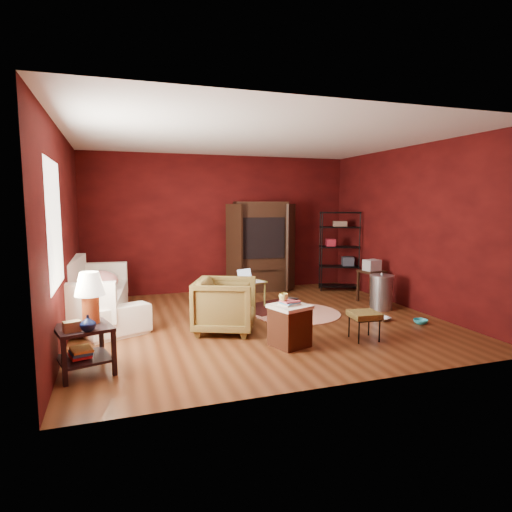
{
  "coord_description": "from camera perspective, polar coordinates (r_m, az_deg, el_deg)",
  "views": [
    {
      "loc": [
        -2.11,
        -6.15,
        1.84
      ],
      "look_at": [
        0.0,
        0.2,
        1.0
      ],
      "focal_mm": 30.0,
      "sensor_mm": 36.0,
      "label": 1
    }
  ],
  "objects": [
    {
      "name": "laptop_desk",
      "position": [
        7.51,
        -1.0,
        -3.8
      ],
      "size": [
        0.64,
        0.56,
        0.67
      ],
      "rotation": [
        0.0,
        0.0,
        0.36
      ],
      "color": "#AAB352",
      "rests_on": "ground"
    },
    {
      "name": "small_stand",
      "position": [
        8.18,
        15.18,
        -1.88
      ],
      "size": [
        0.46,
        0.46,
        0.79
      ],
      "rotation": [
        0.0,
        0.0,
        0.17
      ],
      "color": "black",
      "rests_on": "ground"
    },
    {
      "name": "hamper",
      "position": [
        5.57,
        4.51,
        -9.11
      ],
      "size": [
        0.56,
        0.56,
        0.62
      ],
      "rotation": [
        0.0,
        0.0,
        0.33
      ],
      "color": "#492011",
      "rests_on": "ground"
    },
    {
      "name": "pet_bowl_steel",
      "position": [
        7.04,
        16.68,
        -7.4
      ],
      "size": [
        0.22,
        0.1,
        0.22
      ],
      "primitive_type": "imported",
      "rotation": [
        0.0,
        0.0,
        0.22
      ],
      "color": "silver",
      "rests_on": "ground"
    },
    {
      "name": "side_table",
      "position": [
        5.02,
        -21.63,
        -7.03
      ],
      "size": [
        0.68,
        0.68,
        1.09
      ],
      "rotation": [
        0.0,
        0.0,
        0.28
      ],
      "color": "black",
      "rests_on": "ground"
    },
    {
      "name": "trash_can",
      "position": [
        7.72,
        16.37,
        -4.62
      ],
      "size": [
        0.46,
        0.46,
        0.64
      ],
      "rotation": [
        0.0,
        0.0,
        0.12
      ],
      "color": "#A0A4A7",
      "rests_on": "ground"
    },
    {
      "name": "vase",
      "position": [
        4.78,
        -21.49,
        -8.36
      ],
      "size": [
        0.17,
        0.18,
        0.16
      ],
      "primitive_type": "imported",
      "rotation": [
        0.0,
        0.0,
        0.05
      ],
      "color": "#0C163C",
      "rests_on": "side_table"
    },
    {
      "name": "pet_bowl_turquoise",
      "position": [
        7.04,
        21.12,
        -7.58
      ],
      "size": [
        0.22,
        0.1,
        0.21
      ],
      "primitive_type": "imported",
      "rotation": [
        0.0,
        0.0,
        0.16
      ],
      "color": "#29AFC0",
      "rests_on": "ground"
    },
    {
      "name": "mug",
      "position": [
        5.44,
        3.7,
        -5.37
      ],
      "size": [
        0.13,
        0.11,
        0.12
      ],
      "primitive_type": "imported",
      "rotation": [
        0.0,
        0.0,
        -0.14
      ],
      "color": "#E2D86E",
      "rests_on": "hamper"
    },
    {
      "name": "armchair",
      "position": [
        6.14,
        -4.11,
        -6.22
      ],
      "size": [
        1.03,
        1.05,
        0.84
      ],
      "primitive_type": "imported",
      "rotation": [
        0.0,
        0.0,
        1.17
      ],
      "color": "black",
      "rests_on": "ground"
    },
    {
      "name": "sofa",
      "position": [
        7.02,
        -20.79,
        -4.99
      ],
      "size": [
        1.4,
        2.22,
        0.84
      ],
      "primitive_type": "imported",
      "rotation": [
        0.0,
        0.0,
        1.97
      ],
      "color": "white",
      "rests_on": "ground"
    },
    {
      "name": "room",
      "position": [
        6.49,
        0.27,
        3.29
      ],
      "size": [
        5.54,
        5.04,
        2.84
      ],
      "color": "brown",
      "rests_on": "ground"
    },
    {
      "name": "rug_oriental",
      "position": [
        7.61,
        2.38,
        -6.72
      ],
      "size": [
        1.39,
        1.15,
        0.01
      ],
      "rotation": [
        0.0,
        0.0,
        0.35
      ],
      "color": "#491513",
      "rests_on": "ground"
    },
    {
      "name": "rug_round",
      "position": [
        7.22,
        5.42,
        -7.59
      ],
      "size": [
        1.68,
        1.68,
        0.01
      ],
      "rotation": [
        0.0,
        0.0,
        0.16
      ],
      "color": "#F1E2C9",
      "rests_on": "ground"
    },
    {
      "name": "footstool",
      "position": [
        5.97,
        14.26,
        -7.73
      ],
      "size": [
        0.4,
        0.4,
        0.38
      ],
      "rotation": [
        0.0,
        0.0,
        -0.09
      ],
      "color": "black",
      "rests_on": "ground"
    },
    {
      "name": "sofa_cushions",
      "position": [
        7.05,
        -21.2,
        -4.83
      ],
      "size": [
        1.06,
        2.19,
        0.89
      ],
      "rotation": [
        0.0,
        0.0,
        -0.1
      ],
      "color": "white",
      "rests_on": "sofa"
    },
    {
      "name": "wire_shelving",
      "position": [
        9.12,
        11.12,
        1.13
      ],
      "size": [
        0.88,
        0.6,
        1.65
      ],
      "rotation": [
        0.0,
        0.0,
        -0.35
      ],
      "color": "black",
      "rests_on": "ground"
    },
    {
      "name": "tv_armoire",
      "position": [
        8.91,
        0.58,
        1.53
      ],
      "size": [
        1.46,
        0.87,
        1.86
      ],
      "rotation": [
        0.0,
        0.0,
        -0.11
      ],
      "color": "black",
      "rests_on": "ground"
    }
  ]
}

